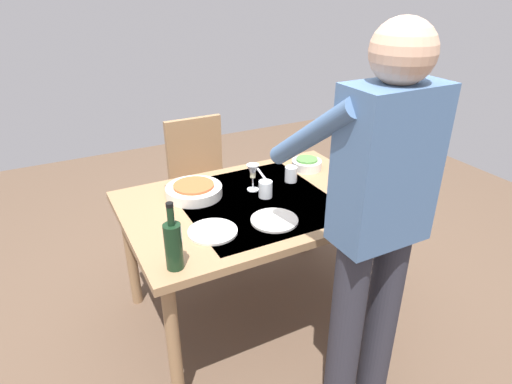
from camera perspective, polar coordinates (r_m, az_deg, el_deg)
name	(u,v)px	position (r m, az deg, el deg)	size (l,w,h in m)	color
ground_plane	(256,308)	(2.73, 0.00, -14.82)	(6.00, 6.00, 0.00)	brown
dining_table	(256,213)	(2.35, 0.00, -2.77)	(1.36, 0.93, 0.73)	#93704C
chair_near	(201,176)	(3.11, -7.16, 2.07)	(0.40, 0.40, 0.91)	brown
person_server	(376,217)	(1.76, 15.23, -3.12)	(0.42, 0.61, 1.69)	#2D2D38
wine_bottle	(173,244)	(1.78, -10.63, -6.68)	(0.07, 0.07, 0.30)	black
wine_glass_left	(253,173)	(2.38, -0.42, 2.52)	(0.07, 0.07, 0.15)	white
water_cup_near_left	(291,174)	(2.52, 4.54, 2.32)	(0.07, 0.07, 0.09)	silver
water_cup_near_right	(265,189)	(2.34, 1.23, 0.38)	(0.07, 0.07, 0.09)	silver
serving_bowl_pasta	(194,190)	(2.37, -8.02, 0.22)	(0.30, 0.30, 0.07)	silver
side_bowl_salad	(307,164)	(2.70, 6.57, 3.64)	(0.18, 0.18, 0.07)	silver
side_bowl_bread	(350,197)	(2.33, 12.10, -0.60)	(0.16, 0.16, 0.07)	silver
dinner_plate_near	(274,220)	(2.13, 2.39, -3.66)	(0.23, 0.23, 0.01)	silver
dinner_plate_far	(213,231)	(2.05, -5.61, -5.09)	(0.23, 0.23, 0.01)	silver
table_knife	(262,175)	(2.60, 0.79, 2.23)	(0.01, 0.20, 0.01)	silver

